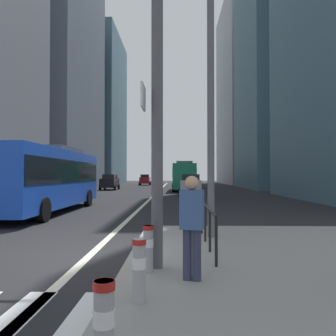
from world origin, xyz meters
TOP-DOWN VIEW (x-y plane):
  - ground_plane at (0.00, 20.00)m, footprint 160.00×160.00m
  - lane_centre_line at (0.00, 30.00)m, footprint 0.20×80.00m
  - office_tower_left_mid at (-16.00, 41.49)m, footprint 11.30×20.78m
  - office_tower_left_far at (-16.00, 63.84)m, footprint 12.87×19.34m
  - office_tower_right_mid at (17.00, 40.62)m, footprint 11.12×16.03m
  - office_tower_right_far at (17.00, 64.87)m, footprint 10.26×24.06m
  - city_bus_blue_oncoming at (-4.48, 9.36)m, footprint 2.70×11.05m
  - city_bus_red_receding at (3.01, 33.24)m, footprint 2.85×10.59m
  - city_bus_red_distant at (3.67, 53.46)m, footprint 2.91×11.52m
  - car_oncoming_mid at (-3.63, 55.33)m, footprint 2.15×4.64m
  - car_receding_near at (4.36, 43.58)m, footprint 2.18×4.57m
  - car_receding_far at (3.31, 22.87)m, footprint 2.12×4.11m
  - car_oncoming_far at (-6.30, 35.57)m, footprint 2.10×4.52m
  - traffic_signal_gantry at (-0.33, -1.44)m, footprint 6.02×0.65m
  - street_lamp_post at (3.02, 1.84)m, footprint 5.50×0.32m
  - bollard_front at (1.41, -5.00)m, footprint 0.20×0.20m
  - bollard_left at (1.52, -3.22)m, footprint 0.20×0.20m
  - bollard_right at (1.52, -1.68)m, footprint 0.20×0.20m
  - pedestrian_railing at (2.80, 0.56)m, footprint 0.06×3.81m
  - pedestrian_waiting at (2.30, -2.19)m, footprint 0.43×0.32m

SIDE VIEW (x-z plane):
  - ground_plane at x=0.00m, z-range 0.00..0.00m
  - lane_centre_line at x=0.00m, z-range 0.00..0.01m
  - bollard_right at x=1.52m, z-range 0.20..1.03m
  - bollard_front at x=1.41m, z-range 0.20..1.04m
  - bollard_left at x=1.52m, z-range 0.20..1.07m
  - pedestrian_railing at x=2.80m, z-range 0.37..1.35m
  - car_receding_far at x=3.31m, z-range 0.02..1.96m
  - car_oncoming_far at x=-6.30m, z-range 0.02..1.96m
  - car_receding_near at x=4.36m, z-range 0.02..1.96m
  - car_oncoming_mid at x=-3.63m, z-range 0.02..1.96m
  - pedestrian_waiting at x=2.30m, z-range 0.25..1.99m
  - city_bus_red_receding at x=3.01m, z-range 0.13..3.53m
  - city_bus_blue_oncoming at x=-4.48m, z-range 0.14..3.54m
  - city_bus_red_distant at x=3.67m, z-range 0.14..3.54m
  - traffic_signal_gantry at x=-0.33m, z-range 1.11..7.11m
  - street_lamp_post at x=3.02m, z-range 1.28..9.28m
  - office_tower_left_far at x=-16.00m, z-range 0.00..30.49m
  - office_tower_right_far at x=17.00m, z-range 0.00..37.85m
  - office_tower_left_mid at x=-16.00m, z-range 0.00..39.23m
  - office_tower_right_mid at x=17.00m, z-range 0.00..50.07m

